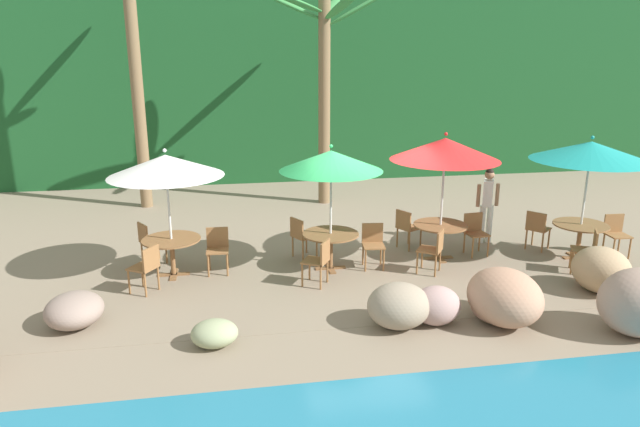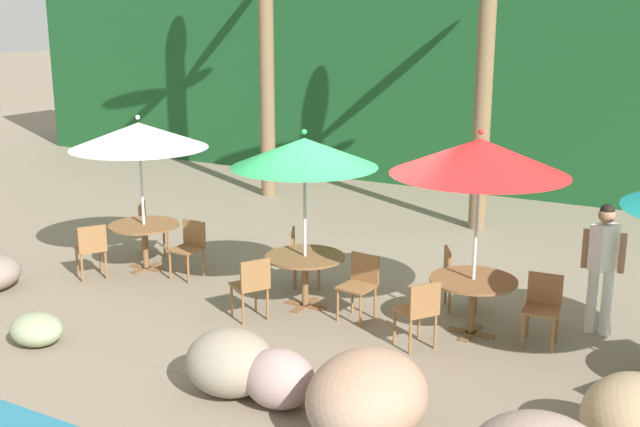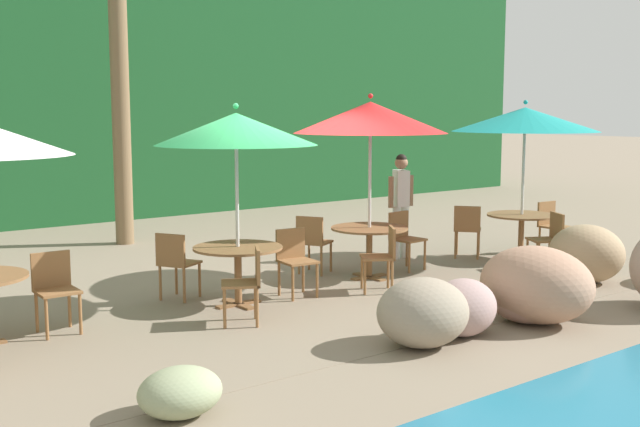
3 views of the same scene
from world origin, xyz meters
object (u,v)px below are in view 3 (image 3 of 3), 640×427
(dining_table_green, at_px, (238,257))
(chair_teal_inland, at_px, (467,227))
(dining_table_teal, at_px, (521,222))
(chair_teal_seaward, at_px, (551,223))
(dining_table_red, at_px, (369,236))
(umbrella_teal, at_px, (525,120))
(chair_red_inland, at_px, (313,240))
(waiter_in_white, at_px, (401,198))
(chair_red_left, at_px, (384,254))
(chair_red_seaward, at_px, (404,236))
(chair_green_left, at_px, (248,279))
(chair_green_seaward, at_px, (295,257))
(chair_white_seaward, at_px, (55,286))
(umbrella_red, at_px, (370,118))
(chair_green_inland, at_px, (176,261))
(umbrella_green, at_px, (236,129))
(chair_teal_left, at_px, (550,236))
(palm_tree_second, at_px, (118,30))

(dining_table_green, bearing_deg, chair_teal_inland, 4.34)
(dining_table_teal, bearing_deg, chair_teal_seaward, 2.92)
(dining_table_red, bearing_deg, chair_teal_inland, 3.80)
(dining_table_red, distance_m, chair_teal_seaward, 3.73)
(umbrella_teal, bearing_deg, chair_red_inland, 160.81)
(chair_teal_inland, relative_size, waiter_in_white, 0.51)
(chair_red_left, height_order, waiter_in_white, waiter_in_white)
(chair_red_seaward, bearing_deg, dining_table_red, -169.00)
(chair_green_left, bearing_deg, chair_green_seaward, 32.64)
(chair_red_inland, bearing_deg, chair_green_left, -142.52)
(chair_white_seaward, bearing_deg, dining_table_red, -0.47)
(umbrella_red, distance_m, umbrella_teal, 2.89)
(chair_red_seaward, bearing_deg, waiter_in_white, 49.59)
(chair_green_inland, height_order, dining_table_red, chair_green_inland)
(umbrella_green, relative_size, chair_green_inland, 2.85)
(chair_green_seaward, height_order, chair_red_left, same)
(chair_white_seaward, relative_size, chair_green_seaward, 1.00)
(umbrella_teal, relative_size, waiter_in_white, 1.50)
(chair_teal_seaward, bearing_deg, chair_green_left, -174.97)
(chair_green_seaward, height_order, chair_red_inland, same)
(dining_table_red, bearing_deg, chair_green_inland, 169.82)
(umbrella_green, relative_size, chair_red_inland, 2.85)
(umbrella_red, height_order, waiter_in_white, umbrella_red)
(chair_red_left, relative_size, umbrella_teal, 0.34)
(chair_green_left, height_order, chair_teal_seaward, same)
(chair_green_left, relative_size, dining_table_red, 0.79)
(chair_green_left, bearing_deg, dining_table_red, 20.05)
(umbrella_red, distance_m, chair_teal_seaward, 4.13)
(chair_teal_seaward, height_order, waiter_in_white, waiter_in_white)
(chair_red_inland, bearing_deg, chair_teal_seaward, -14.94)
(chair_green_seaward, xyz_separation_m, chair_teal_left, (3.99, -1.04, 0.00))
(dining_table_green, xyz_separation_m, waiter_in_white, (3.72, 1.01, 0.37))
(dining_table_green, distance_m, waiter_in_white, 3.87)
(chair_red_seaward, relative_size, chair_teal_seaward, 1.00)
(umbrella_green, xyz_separation_m, chair_teal_inland, (4.58, 0.35, -1.66))
(chair_green_inland, height_order, chair_teal_left, same)
(chair_green_left, xyz_separation_m, waiter_in_white, (4.07, 1.79, 0.47))
(chair_green_left, bearing_deg, palm_tree_second, 79.15)
(chair_green_left, distance_m, palm_tree_second, 6.83)
(chair_red_left, distance_m, chair_teal_left, 2.96)
(chair_green_inland, relative_size, chair_teal_left, 1.00)
(umbrella_red, bearing_deg, chair_teal_seaward, -6.40)
(chair_red_left, bearing_deg, dining_table_red, 61.47)
(dining_table_teal, distance_m, palm_tree_second, 7.63)
(chair_green_seaward, bearing_deg, chair_white_seaward, 175.45)
(dining_table_teal, xyz_separation_m, chair_teal_seaward, (0.85, 0.04, -0.10))
(chair_teal_left, bearing_deg, dining_table_red, 153.68)
(dining_table_green, xyz_separation_m, umbrella_teal, (5.18, -0.26, 1.63))
(dining_table_green, relative_size, chair_red_seaward, 1.26)
(umbrella_green, bearing_deg, dining_table_green, 172.87)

